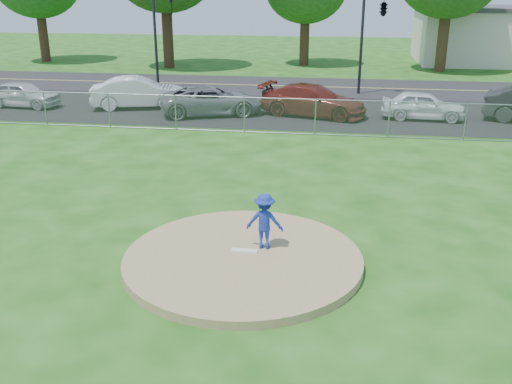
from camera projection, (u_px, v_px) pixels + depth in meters
The scene contains 15 objects.
ground at pixel (286, 147), 22.23m from camera, with size 120.00×120.00×0.00m, color #184A10.
pitchers_mound at pixel (243, 259), 12.90m from camera, with size 5.40×5.40×0.20m, color #927850.
pitching_rubber at pixel (244, 251), 13.05m from camera, with size 0.60×0.15×0.04m, color white.
chain_link_fence at pixel (291, 117), 23.83m from camera, with size 40.00×0.06×1.50m, color gray.
parking_lot at pixel (299, 112), 28.26m from camera, with size 50.00×8.00×0.01m, color black.
street at pixel (309, 86), 35.23m from camera, with size 60.00×7.00×0.01m, color black.
traffic_signal_left at pixel (159, 31), 33.44m from camera, with size 1.28×0.20×5.60m.
traffic_signal_center at pixel (381, 10), 31.24m from camera, with size 1.42×2.48×5.60m.
pitcher at pixel (265, 221), 13.04m from camera, with size 0.85×0.49×1.32m, color navy.
traffic_cone at pixel (182, 109), 27.26m from camera, with size 0.33×0.33×0.63m, color #DA410B.
parked_car_silver at pixel (23, 94), 29.13m from camera, with size 1.53×3.81×1.30m, color silver.
parked_car_white at pixel (139, 93), 28.86m from camera, with size 1.65×4.72×1.56m, color silver.
parked_car_gray at pixel (211, 101), 27.40m from camera, with size 2.25×4.89×1.36m, color slate.
parked_car_darkred at pixel (313, 100), 27.15m from camera, with size 2.07×5.10×1.48m, color maroon.
parked_car_pearl at pixel (423, 105), 26.45m from camera, with size 1.54×3.82×1.30m, color silver.
Camera 1 is at (2.01, -11.43, 5.96)m, focal length 40.00 mm.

